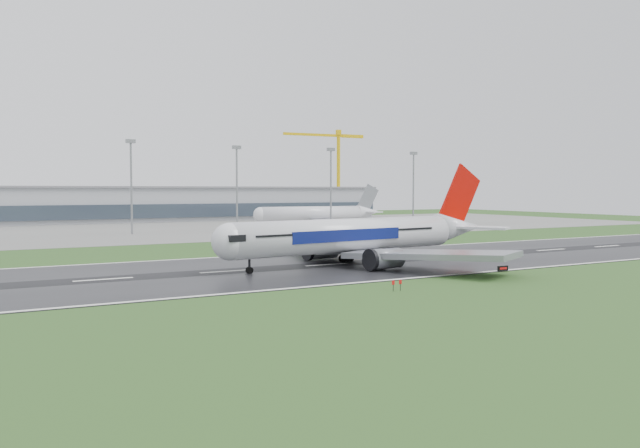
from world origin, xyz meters
TOP-DOWN VIEW (x-y plane):
  - ground at (0.00, 0.00)m, footprint 520.00×520.00m
  - runway at (0.00, 0.00)m, footprint 400.00×45.00m
  - apron at (0.00, 125.00)m, footprint 400.00×130.00m
  - terminal at (0.00, 185.00)m, footprint 240.00×36.00m
  - main_airliner at (7.52, -1.56)m, footprint 70.14×67.52m
  - parked_airliner at (56.55, 109.51)m, footprint 56.86×53.36m
  - tower_crane at (119.16, 200.00)m, footprint 48.49×6.49m
  - runway_sign at (21.97, -22.62)m, footprint 2.27×0.94m
  - floodmast_2 at (-15.12, 100.00)m, footprint 0.64×0.64m
  - floodmast_3 at (20.33, 100.00)m, footprint 0.64×0.64m
  - floodmast_4 at (57.53, 100.00)m, footprint 0.64×0.64m
  - floodmast_5 at (95.75, 100.00)m, footprint 0.64×0.64m

SIDE VIEW (x-z plane):
  - ground at x=0.00m, z-range 0.00..0.00m
  - apron at x=0.00m, z-range 0.00..0.08m
  - runway at x=0.00m, z-range 0.00..0.10m
  - runway_sign at x=21.97m, z-range 0.00..1.04m
  - terminal at x=0.00m, z-range 0.00..15.00m
  - parked_airliner at x=56.55m, z-range 0.08..15.91m
  - main_airliner at x=7.52m, z-range 0.10..18.80m
  - floodmast_3 at x=20.33m, z-range 0.00..28.13m
  - floodmast_5 at x=95.75m, z-range 0.00..28.25m
  - floodmast_4 at x=57.53m, z-range 0.00..28.57m
  - floodmast_2 at x=-15.12m, z-range 0.00..28.87m
  - tower_crane at x=119.16m, z-range 0.00..47.53m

